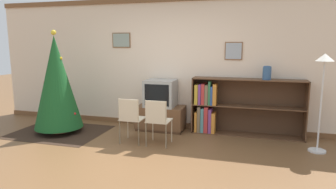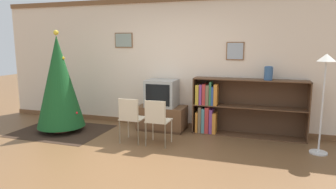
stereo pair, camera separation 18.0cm
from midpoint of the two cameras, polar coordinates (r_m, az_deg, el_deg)
ground_plane at (r=4.58m, az=-7.63°, el=-13.13°), size 24.00×24.00×0.00m
wall_back at (r=6.30m, az=0.16°, el=5.91°), size 8.31×0.11×2.70m
area_rug at (r=6.50m, az=-20.68°, el=-6.68°), size 1.79×1.42×0.01m
christmas_tree at (r=6.31m, az=-21.22°, el=2.13°), size 0.94×0.94×2.02m
tv_console at (r=6.21m, az=-2.24°, el=-4.46°), size 0.97×0.54×0.49m
television at (r=6.10m, az=-2.28°, el=0.25°), size 0.61×0.51×0.55m
folding_chair_left at (r=5.37m, az=-8.06°, el=-4.37°), size 0.40×0.40×0.82m
folding_chair_right at (r=5.19m, az=-3.01°, el=-4.78°), size 0.40×0.40×0.82m
bookshelf at (r=5.97m, az=10.31°, el=-2.39°), size 2.12×0.36×1.10m
vase at (r=5.81m, az=17.50°, el=3.98°), size 0.16×0.16×0.25m
standing_lamp at (r=5.33m, az=26.63°, el=2.96°), size 0.28×0.28×1.61m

